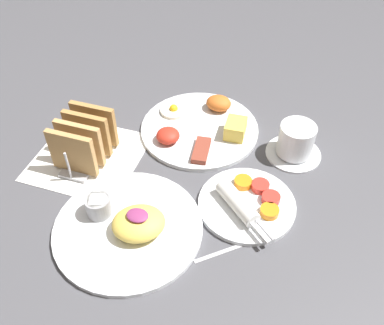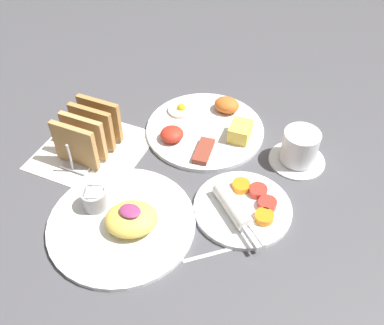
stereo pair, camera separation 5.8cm
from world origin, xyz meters
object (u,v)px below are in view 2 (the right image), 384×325
Objects in this scene: plate_condiments at (243,207)px; plate_foreground at (121,220)px; coffee_cup at (299,149)px; toast_rack at (88,133)px; plate_breakfast at (207,127)px.

plate_foreground reaches higher than plate_condiments.
coffee_cup is at bearing 70.08° from plate_condiments.
toast_rack is (-0.36, 0.03, 0.04)m from plate_condiments.
toast_rack is 1.23× the size of coffee_cup.
plate_breakfast is 0.98× the size of plate_foreground.
coffee_cup is (0.22, -0.01, 0.02)m from plate_breakfast.
toast_rack is 0.45m from coffee_cup.
coffee_cup is (0.06, 0.18, 0.03)m from plate_condiments.
coffee_cup reaches higher than plate_foreground.
plate_breakfast is 0.27m from toast_rack.
plate_breakfast is at bearing 176.29° from coffee_cup.
plate_foreground is (-0.20, -0.12, 0.00)m from plate_condiments.
plate_condiments is 0.23m from plate_foreground.
plate_condiments is at bearing -51.37° from plate_breakfast.
toast_rack is at bearing -160.56° from coffee_cup.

